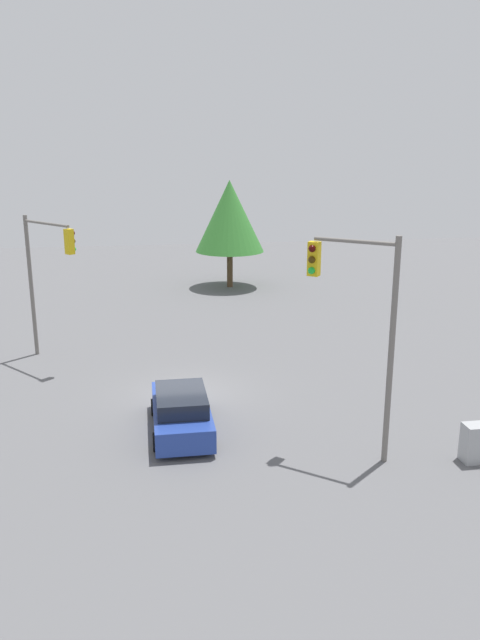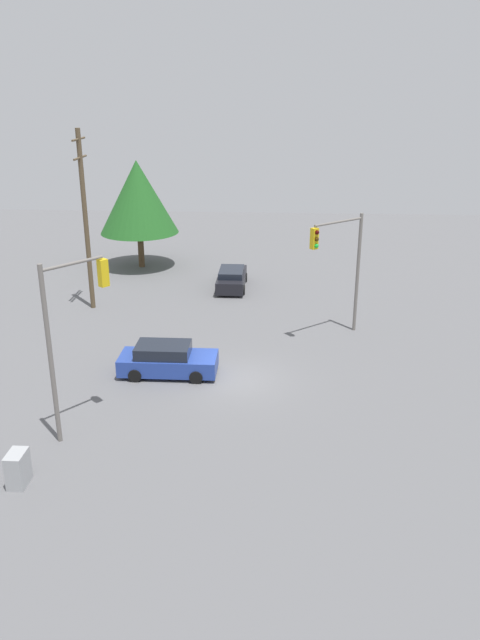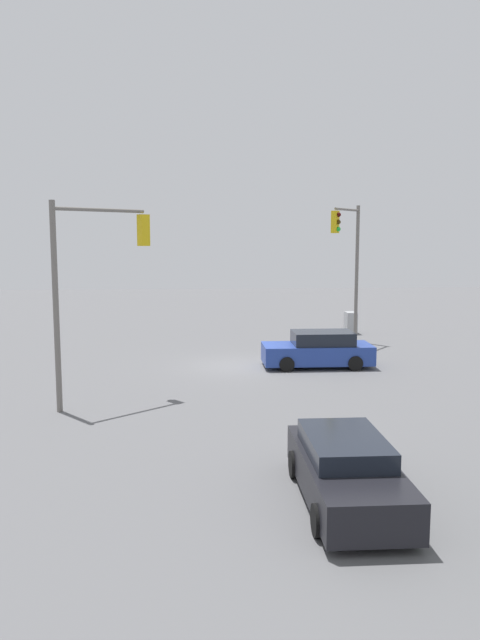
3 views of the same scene
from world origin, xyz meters
TOP-DOWN VIEW (x-y plane):
  - ground_plane at (0.00, 0.00)m, footprint 80.00×80.00m
  - sedan_blue at (0.40, 3.24)m, footprint 2.01×4.53m
  - traffic_signal_main at (-4.90, 5.76)m, footprint 2.30×1.92m
  - traffic_signal_cross at (5.73, -5.11)m, footprint 2.45×2.83m
  - electrical_cabinet at (-8.47, 6.81)m, footprint 0.92×0.59m
  - tree_left at (-4.46, -19.38)m, footprint 4.70×4.70m

SIDE VIEW (x-z plane):
  - ground_plane at x=0.00m, z-range 0.00..0.00m
  - electrical_cabinet at x=-8.47m, z-range 0.00..1.22m
  - sedan_blue at x=0.40m, z-range -0.04..1.46m
  - traffic_signal_cross at x=5.73m, z-range 1.17..7.67m
  - traffic_signal_main at x=-4.90m, z-range 1.18..8.17m
  - tree_left at x=-4.46m, z-range 1.24..8.57m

